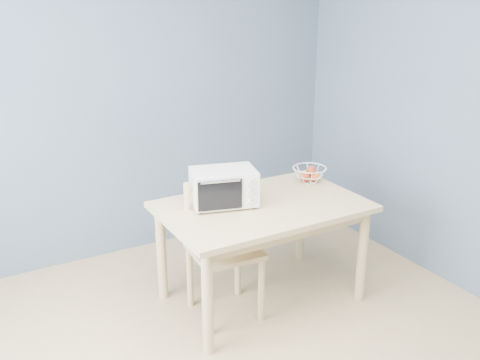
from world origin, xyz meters
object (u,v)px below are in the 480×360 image
dining_table (262,217)px  dining_chair (222,251)px  fruit_basket (309,174)px  toaster_oven (221,187)px

dining_table → dining_chair: bearing=177.7°
dining_table → fruit_basket: bearing=20.1°
dining_table → dining_chair: size_ratio=1.49×
dining_chair → fruit_basket: bearing=16.8°
fruit_basket → dining_chair: (-0.87, -0.19, -0.35)m
fruit_basket → dining_chair: size_ratio=0.35×
dining_table → toaster_oven: size_ratio=2.82×
toaster_oven → dining_chair: size_ratio=0.53×
toaster_oven → dining_chair: 0.44m
fruit_basket → dining_chair: dining_chair is taller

